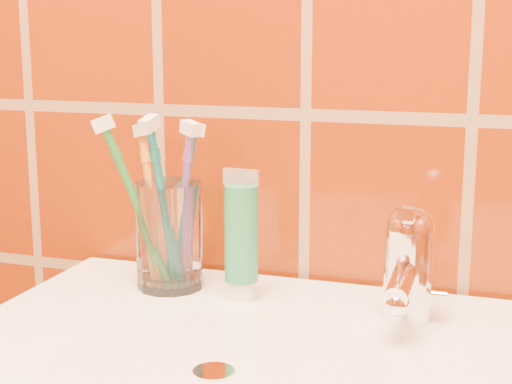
% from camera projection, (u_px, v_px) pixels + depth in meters
% --- Properties ---
extents(glass_tumbler, '(0.08, 0.08, 0.12)m').
position_uv_depth(glass_tumbler, '(170.00, 235.00, 0.88)').
color(glass_tumbler, white).
rests_on(glass_tumbler, pedestal_sink).
extents(toothpaste_tube, '(0.04, 0.04, 0.14)m').
position_uv_depth(toothpaste_tube, '(241.00, 239.00, 0.84)').
color(toothpaste_tube, white).
rests_on(toothpaste_tube, pedestal_sink).
extents(faucet, '(0.05, 0.11, 0.12)m').
position_uv_depth(faucet, '(408.00, 260.00, 0.77)').
color(faucet, white).
rests_on(faucet, pedestal_sink).
extents(toothbrush_0, '(0.15, 0.13, 0.21)m').
position_uv_depth(toothbrush_0, '(138.00, 206.00, 0.86)').
color(toothbrush_0, '#20782D').
rests_on(toothbrush_0, glass_tumbler).
extents(toothbrush_1, '(0.09, 0.08, 0.20)m').
position_uv_depth(toothbrush_1, '(184.00, 207.00, 0.87)').
color(toothbrush_1, '#6E4493').
rests_on(toothbrush_1, glass_tumbler).
extents(toothbrush_2, '(0.11, 0.11, 0.20)m').
position_uv_depth(toothbrush_2, '(152.00, 207.00, 0.88)').
color(toothbrush_2, orange).
rests_on(toothbrush_2, glass_tumbler).
extents(toothbrush_3, '(0.05, 0.13, 0.22)m').
position_uv_depth(toothbrush_3, '(164.00, 207.00, 0.84)').
color(toothbrush_3, '#0C6569').
rests_on(toothbrush_3, glass_tumbler).
extents(toothbrush_4, '(0.09, 0.09, 0.20)m').
position_uv_depth(toothbrush_4, '(181.00, 205.00, 0.89)').
color(toothbrush_4, '#0C696A').
rests_on(toothbrush_4, glass_tumbler).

